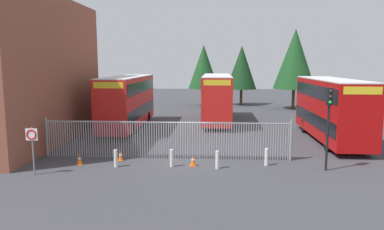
{
  "coord_description": "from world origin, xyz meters",
  "views": [
    {
      "loc": [
        1.63,
        -20.4,
        5.51
      ],
      "look_at": [
        0.0,
        4.0,
        2.0
      ],
      "focal_mm": 33.8,
      "sensor_mm": 36.0,
      "label": 1
    }
  ],
  "objects_px": {
    "traffic_cone_near_kerb": "(121,156)",
    "traffic_cone_by_gate": "(79,159)",
    "double_decker_bus_near_gate": "(331,107)",
    "traffic_cone_mid_forecourt": "(193,161)",
    "bollard_far_right": "(266,157)",
    "bollard_near_right": "(217,160)",
    "bollard_near_left": "(116,158)",
    "double_decker_bus_behind_fence_right": "(217,96)",
    "bollard_center_front": "(172,158)",
    "traffic_light_kerbside": "(329,113)",
    "double_decker_bus_behind_fence_left": "(128,100)",
    "speed_limit_sign_post": "(32,140)"
  },
  "relations": [
    {
      "from": "traffic_cone_near_kerb",
      "to": "traffic_cone_by_gate",
      "type": "bearing_deg",
      "value": -155.55
    },
    {
      "from": "double_decker_bus_near_gate",
      "to": "traffic_cone_mid_forecourt",
      "type": "height_order",
      "value": "double_decker_bus_near_gate"
    },
    {
      "from": "bollard_far_right",
      "to": "traffic_cone_mid_forecourt",
      "type": "height_order",
      "value": "bollard_far_right"
    },
    {
      "from": "double_decker_bus_near_gate",
      "to": "traffic_cone_by_gate",
      "type": "xyz_separation_m",
      "value": [
        -15.64,
        -7.33,
        -2.13
      ]
    },
    {
      "from": "bollard_near_right",
      "to": "traffic_cone_mid_forecourt",
      "type": "xyz_separation_m",
      "value": [
        -1.3,
        0.42,
        -0.19
      ]
    },
    {
      "from": "bollard_near_left",
      "to": "bollard_far_right",
      "type": "bearing_deg",
      "value": 5.84
    },
    {
      "from": "double_decker_bus_behind_fence_right",
      "to": "traffic_cone_near_kerb",
      "type": "relative_size",
      "value": 18.32
    },
    {
      "from": "bollard_near_left",
      "to": "bollard_center_front",
      "type": "distance_m",
      "value": 2.99
    },
    {
      "from": "traffic_cone_by_gate",
      "to": "traffic_light_kerbside",
      "type": "xyz_separation_m",
      "value": [
        13.17,
        -0.24,
        2.7
      ]
    },
    {
      "from": "bollard_near_left",
      "to": "traffic_cone_by_gate",
      "type": "relative_size",
      "value": 1.61
    },
    {
      "from": "double_decker_bus_near_gate",
      "to": "double_decker_bus_behind_fence_right",
      "type": "distance_m",
      "value": 11.17
    },
    {
      "from": "traffic_cone_mid_forecourt",
      "to": "bollard_center_front",
      "type": "bearing_deg",
      "value": -168.14
    },
    {
      "from": "double_decker_bus_behind_fence_left",
      "to": "bollard_center_front",
      "type": "distance_m",
      "value": 12.56
    },
    {
      "from": "bollard_near_left",
      "to": "speed_limit_sign_post",
      "type": "height_order",
      "value": "speed_limit_sign_post"
    },
    {
      "from": "double_decker_bus_behind_fence_left",
      "to": "traffic_cone_by_gate",
      "type": "distance_m",
      "value": 11.4
    },
    {
      "from": "double_decker_bus_behind_fence_left",
      "to": "bollard_center_front",
      "type": "relative_size",
      "value": 11.38
    },
    {
      "from": "double_decker_bus_near_gate",
      "to": "speed_limit_sign_post",
      "type": "bearing_deg",
      "value": -151.63
    },
    {
      "from": "traffic_cone_by_gate",
      "to": "traffic_cone_mid_forecourt",
      "type": "relative_size",
      "value": 1.0
    },
    {
      "from": "traffic_cone_by_gate",
      "to": "traffic_light_kerbside",
      "type": "distance_m",
      "value": 13.45
    },
    {
      "from": "bollard_center_front",
      "to": "traffic_cone_by_gate",
      "type": "xyz_separation_m",
      "value": [
        -5.11,
        0.1,
        -0.19
      ]
    },
    {
      "from": "bollard_center_front",
      "to": "traffic_cone_mid_forecourt",
      "type": "height_order",
      "value": "bollard_center_front"
    },
    {
      "from": "traffic_cone_mid_forecourt",
      "to": "bollard_near_right",
      "type": "bearing_deg",
      "value": -17.69
    },
    {
      "from": "bollard_far_right",
      "to": "bollard_center_front",
      "type": "bearing_deg",
      "value": -173.62
    },
    {
      "from": "bollard_center_front",
      "to": "traffic_cone_near_kerb",
      "type": "relative_size",
      "value": 1.61
    },
    {
      "from": "double_decker_bus_behind_fence_left",
      "to": "speed_limit_sign_post",
      "type": "distance_m",
      "value": 13.27
    },
    {
      "from": "double_decker_bus_near_gate",
      "to": "bollard_near_right",
      "type": "xyz_separation_m",
      "value": [
        -8.09,
        -7.6,
        -1.95
      ]
    },
    {
      "from": "bollard_near_right",
      "to": "traffic_cone_mid_forecourt",
      "type": "relative_size",
      "value": 1.61
    },
    {
      "from": "bollard_center_front",
      "to": "double_decker_bus_near_gate",
      "type": "bearing_deg",
      "value": 35.18
    },
    {
      "from": "double_decker_bus_behind_fence_right",
      "to": "speed_limit_sign_post",
      "type": "height_order",
      "value": "double_decker_bus_behind_fence_right"
    },
    {
      "from": "bollard_near_left",
      "to": "bollard_center_front",
      "type": "bearing_deg",
      "value": 4.89
    },
    {
      "from": "bollard_far_right",
      "to": "bollard_near_right",
      "type": "bearing_deg",
      "value": -164.3
    },
    {
      "from": "traffic_cone_by_gate",
      "to": "bollard_center_front",
      "type": "bearing_deg",
      "value": -1.08
    },
    {
      "from": "traffic_cone_mid_forecourt",
      "to": "speed_limit_sign_post",
      "type": "relative_size",
      "value": 0.25
    },
    {
      "from": "double_decker_bus_behind_fence_right",
      "to": "bollard_near_right",
      "type": "bearing_deg",
      "value": -89.91
    },
    {
      "from": "bollard_near_right",
      "to": "traffic_cone_by_gate",
      "type": "height_order",
      "value": "bollard_near_right"
    },
    {
      "from": "bollard_center_front",
      "to": "bollard_near_right",
      "type": "relative_size",
      "value": 1.0
    },
    {
      "from": "bollard_center_front",
      "to": "traffic_cone_near_kerb",
      "type": "xyz_separation_m",
      "value": [
        -3.06,
        1.03,
        -0.19
      ]
    },
    {
      "from": "double_decker_bus_near_gate",
      "to": "traffic_cone_mid_forecourt",
      "type": "bearing_deg",
      "value": -142.59
    },
    {
      "from": "bollard_center_front",
      "to": "traffic_cone_near_kerb",
      "type": "distance_m",
      "value": 3.23
    },
    {
      "from": "bollard_center_front",
      "to": "bollard_far_right",
      "type": "relative_size",
      "value": 1.0
    },
    {
      "from": "bollard_center_front",
      "to": "traffic_cone_mid_forecourt",
      "type": "distance_m",
      "value": 1.18
    },
    {
      "from": "double_decker_bus_near_gate",
      "to": "double_decker_bus_behind_fence_right",
      "type": "xyz_separation_m",
      "value": [
        -8.11,
        7.68,
        0.0
      ]
    },
    {
      "from": "double_decker_bus_near_gate",
      "to": "traffic_cone_by_gate",
      "type": "bearing_deg",
      "value": -154.89
    },
    {
      "from": "double_decker_bus_behind_fence_right",
      "to": "traffic_light_kerbside",
      "type": "relative_size",
      "value": 2.51
    },
    {
      "from": "double_decker_bus_behind_fence_left",
      "to": "double_decker_bus_behind_fence_right",
      "type": "bearing_deg",
      "value": 26.74
    },
    {
      "from": "double_decker_bus_near_gate",
      "to": "bollard_far_right",
      "type": "relative_size",
      "value": 11.38
    },
    {
      "from": "bollard_far_right",
      "to": "traffic_cone_near_kerb",
      "type": "distance_m",
      "value": 8.18
    },
    {
      "from": "double_decker_bus_near_gate",
      "to": "bollard_center_front",
      "type": "xyz_separation_m",
      "value": [
        -10.53,
        -7.43,
        -1.95
      ]
    },
    {
      "from": "bollard_center_front",
      "to": "traffic_cone_by_gate",
      "type": "relative_size",
      "value": 1.61
    },
    {
      "from": "traffic_cone_mid_forecourt",
      "to": "traffic_light_kerbside",
      "type": "xyz_separation_m",
      "value": [
        6.93,
        -0.38,
        2.7
      ]
    }
  ]
}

